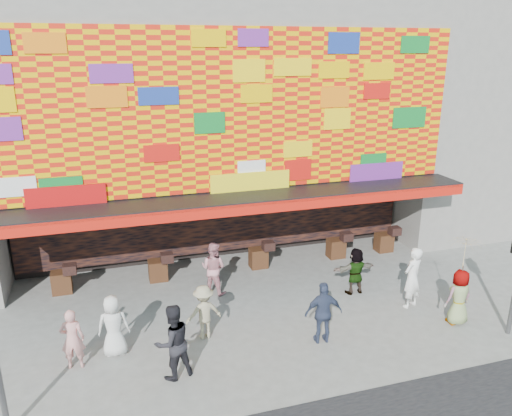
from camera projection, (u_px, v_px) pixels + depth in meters
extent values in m
plane|color=slate|center=(274.00, 341.00, 13.17)|extent=(90.00, 90.00, 0.00)
cube|color=gray|center=(205.00, 73.00, 18.46)|extent=(15.00, 8.00, 7.00)
cube|color=black|center=(204.00, 195.00, 20.90)|extent=(15.00, 6.00, 3.00)
cube|color=gray|center=(410.00, 207.00, 19.31)|extent=(0.40, 2.00, 3.00)
cube|color=black|center=(239.00, 197.00, 15.35)|extent=(15.20, 1.60, 0.12)
cube|color=red|center=(246.00, 209.00, 14.68)|extent=(15.20, 0.04, 0.35)
cube|color=#F2AF00|center=(233.00, 112.00, 15.08)|extent=(14.80, 0.08, 4.90)
cube|color=black|center=(222.00, 217.00, 18.02)|extent=(14.00, 0.25, 2.50)
cube|color=gray|center=(492.00, 80.00, 22.26)|extent=(11.00, 8.00, 12.00)
imported|color=silver|center=(113.00, 326.00, 12.39)|extent=(0.82, 0.56, 1.61)
imported|color=#D9918C|center=(72.00, 339.00, 11.88)|extent=(0.60, 0.42, 1.55)
imported|color=black|center=(173.00, 342.00, 11.49)|extent=(1.07, 0.94, 1.85)
imported|color=tan|center=(204.00, 312.00, 13.14)|extent=(1.03, 0.68, 1.50)
imported|color=#323C59|center=(323.00, 313.00, 12.91)|extent=(1.03, 0.52, 1.70)
imported|color=gray|center=(356.00, 271.00, 15.56)|extent=(1.40, 0.46, 1.50)
imported|color=gray|center=(459.00, 297.00, 13.81)|extent=(0.80, 0.53, 1.61)
imported|color=white|center=(412.00, 278.00, 14.68)|extent=(0.80, 0.67, 1.88)
imported|color=#D08790|center=(213.00, 268.00, 15.55)|extent=(1.04, 1.01, 1.69)
imported|color=#D3BC85|center=(465.00, 253.00, 13.41)|extent=(1.14, 1.16, 0.87)
cylinder|color=#4C3326|center=(461.00, 283.00, 13.68)|extent=(0.02, 0.02, 1.00)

